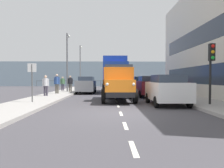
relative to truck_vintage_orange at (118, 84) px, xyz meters
The scene contains 21 objects.
ground_plane 6.31m from the truck_vintage_orange, 88.82° to the right, with size 80.00×80.00×0.00m, color #423F44.
sidewalk_left 8.02m from the truck_vintage_orange, 128.71° to the right, with size 2.68×40.64×0.15m, color #9E9993.
sidewalk_right 8.19m from the truck_vintage_orange, 49.88° to the right, with size 2.68×40.64×0.15m, color #9E9993.
road_centreline_markings 5.17m from the truck_vintage_orange, 88.54° to the right, with size 0.12×35.64×0.01m.
sea_horizon 29.55m from the truck_vintage_orange, 89.75° to the right, with size 80.00×0.80×5.00m, color gray.
seawall_railing 25.93m from the truck_vintage_orange, 89.72° to the right, with size 28.08×0.08×1.20m.
truck_vintage_orange is the anchor object (origin of this frame).
lorry_cargo_blue 9.48m from the truck_vintage_orange, 90.18° to the right, with size 2.58×8.20×3.87m.
car_white_kerbside_near 3.39m from the truck_vintage_orange, 142.50° to the left, with size 1.92×3.82×1.72m.
car_maroon_kerbside_1 4.41m from the truck_vintage_orange, 127.48° to the right, with size 1.85×3.92×1.72m.
car_teal_kerbside_2 8.68m from the truck_vintage_orange, 107.98° to the right, with size 1.84×4.27×1.72m.
car_red_kerbside_3 14.77m from the truck_vintage_orange, 100.45° to the right, with size 1.91×4.51×1.72m.
car_grey_oppositeside_0 8.34m from the truck_vintage_orange, 69.37° to the right, with size 1.83×4.50×1.72m.
pedestrian_strolling 6.29m from the truck_vintage_orange, 26.22° to the right, with size 0.53×0.34×1.62m.
pedestrian_couple_b 7.73m from the truck_vintage_orange, 45.58° to the right, with size 0.53×0.34×1.78m.
pedestrian_couple_a 9.54m from the truck_vintage_orange, 60.57° to the right, with size 0.53×0.34×1.67m.
pedestrian_by_lamp 12.03m from the truck_vintage_orange, 60.42° to the right, with size 0.53×0.34×1.59m.
traffic_light_near 5.78m from the truck_vintage_orange, 147.54° to the left, with size 0.28×0.41×3.20m.
lamp_post_promenade 10.59m from the truck_vintage_orange, 60.28° to the right, with size 0.32×1.14×6.22m.
lamp_post_far 20.49m from the truck_vintage_orange, 75.44° to the right, with size 0.32×1.14×6.60m.
street_sign 5.41m from the truck_vintage_orange, 18.27° to the left, with size 0.50×0.07×2.25m.
Camera 1 is at (0.54, 9.36, 1.51)m, focal length 34.22 mm.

